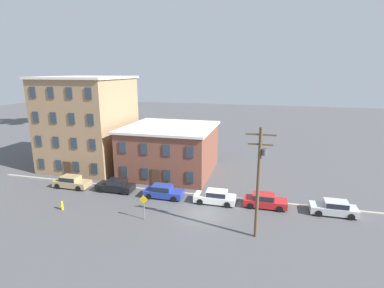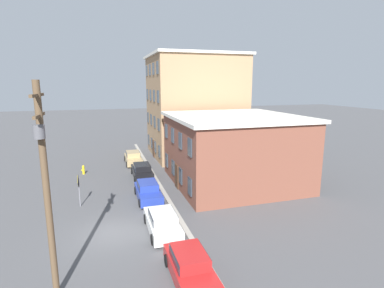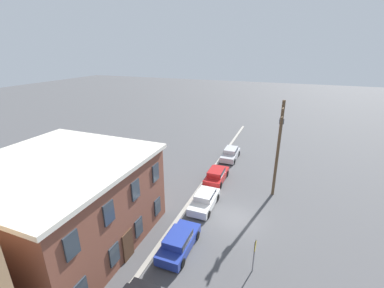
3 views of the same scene
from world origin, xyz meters
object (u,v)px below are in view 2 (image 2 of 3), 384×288
Objects in this scene: car_blue at (148,190)px; caution_sign at (79,185)px; car_white at (162,221)px; car_red at (190,266)px; fire_hydrant at (83,170)px; car_tan at (133,157)px; utility_pole at (46,183)px; car_black at (142,170)px.

caution_sign is at bearing -89.87° from car_blue.
car_blue is at bearing -179.79° from car_white.
car_red reaches higher than fire_hydrant.
caution_sign reaches higher than car_red.
caution_sign is at bearing -152.70° from car_red.
car_tan is 13.03m from caution_sign.
fire_hydrant is (-14.92, -5.51, -0.27)m from car_white.
utility_pole is at bearing -14.44° from car_tan.
car_black is at bearing 178.63° from car_white.
fire_hydrant is at bearing -159.71° from car_white.
car_tan is at bearing 179.87° from car_blue.
car_white is 1.71× the size of caution_sign.
fire_hydrant is (-20.03, -5.86, -0.27)m from car_red.
car_blue is 1.00× the size of car_red.
utility_pole is (10.48, -5.72, 4.61)m from car_blue.
car_blue is at bearing 151.37° from utility_pole.
utility_pole reaches higher than car_blue.
car_blue and car_red have the same top height.
car_white is at bearing 20.29° from fire_hydrant.
utility_pole is (16.49, -6.03, 4.61)m from car_black.
car_blue is 1.00× the size of car_white.
utility_pole is (-0.58, -6.09, 4.61)m from car_red.
car_white and car_red have the same top height.
car_tan is 22.89m from car_red.
car_white is (5.94, 0.02, 0.00)m from car_blue.
car_white is 8.05m from caution_sign.
car_tan is 5.83m from car_black.
fire_hydrant is (2.86, -5.52, -0.27)m from car_tan.
caution_sign reaches higher than car_white.
utility_pole is 9.95× the size of fire_hydrant.
utility_pole reaches higher than car_black.
car_black is at bearing -179.80° from car_red.
car_red is 4.58× the size of fire_hydrant.
car_red is at bearing 27.30° from caution_sign.
car_tan is 4.58× the size of fire_hydrant.
car_red is at bearing 16.31° from fire_hydrant.
car_black is at bearing 136.89° from caution_sign.
utility_pole is at bearing -95.42° from car_red.
car_blue is 11.06m from car_red.
car_tan is 1.00× the size of car_black.
utility_pole reaches higher than car_red.
car_black is at bearing 2.76° from car_tan.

